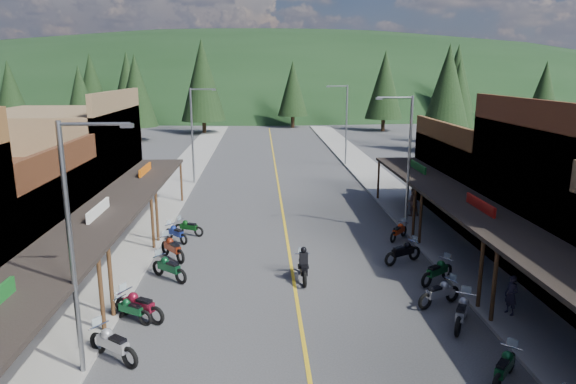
{
  "coord_description": "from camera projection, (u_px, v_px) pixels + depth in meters",
  "views": [
    {
      "loc": [
        -1.43,
        -20.74,
        9.36
      ],
      "look_at": [
        0.0,
        6.07,
        3.0
      ],
      "focal_mm": 32.0,
      "sensor_mm": 36.0,
      "label": 1
    }
  ],
  "objects": [
    {
      "name": "bike_east_9",
      "position": [
        403.0,
        251.0,
        25.46
      ],
      "size": [
        2.31,
        1.69,
        1.27
      ],
      "primitive_type": null,
      "rotation": [
        0.0,
        0.0,
        -1.09
      ],
      "color": "black",
      "rests_on": "ground"
    },
    {
      "name": "shop_east_3",
      "position": [
        494.0,
        178.0,
        33.49
      ],
      "size": [
        10.9,
        10.2,
        6.2
      ],
      "color": "#4C2D16",
      "rests_on": "ground"
    },
    {
      "name": "streetlight_2",
      "position": [
        407.0,
        158.0,
        29.49
      ],
      "size": [
        2.16,
        0.18,
        8.0
      ],
      "color": "gray",
      "rests_on": "ground"
    },
    {
      "name": "pedestrian_east_b",
      "position": [
        412.0,
        202.0,
        33.25
      ],
      "size": [
        0.92,
        0.53,
        1.88
      ],
      "primitive_type": "imported",
      "rotation": [
        0.0,
        0.0,
        3.15
      ],
      "color": "brown",
      "rests_on": "sidewalk_east"
    },
    {
      "name": "pine_1",
      "position": [
        128.0,
        83.0,
        87.49
      ],
      "size": [
        5.88,
        5.88,
        12.5
      ],
      "color": "black",
      "rests_on": "ground"
    },
    {
      "name": "bike_west_11",
      "position": [
        189.0,
        226.0,
        29.79
      ],
      "size": [
        1.98,
        1.4,
        1.08
      ],
      "primitive_type": null,
      "rotation": [
        0.0,
        0.0,
        1.11
      ],
      "color": "#0E4616",
      "rests_on": "ground"
    },
    {
      "name": "bike_west_5",
      "position": [
        113.0,
        343.0,
        16.84
      ],
      "size": [
        2.3,
        2.0,
        1.31
      ],
      "primitive_type": null,
      "rotation": [
        0.0,
        0.0,
        0.92
      ],
      "color": "#A2A1A6",
      "rests_on": "ground"
    },
    {
      "name": "bike_west_9",
      "position": [
        172.0,
        247.0,
        25.99
      ],
      "size": [
        1.97,
        2.29,
        1.3
      ],
      "primitive_type": null,
      "rotation": [
        0.0,
        0.0,
        0.64
      ],
      "color": "maroon",
      "rests_on": "ground"
    },
    {
      "name": "bike_west_10",
      "position": [
        176.0,
        232.0,
        28.65
      ],
      "size": [
        1.82,
        1.85,
        1.11
      ],
      "primitive_type": null,
      "rotation": [
        0.0,
        0.0,
        0.77
      ],
      "color": "navy",
      "rests_on": "ground"
    },
    {
      "name": "pine_7",
      "position": [
        91.0,
        83.0,
        92.91
      ],
      "size": [
        5.88,
        5.88,
        12.5
      ],
      "color": "black",
      "rests_on": "ground"
    },
    {
      "name": "bike_west_7",
      "position": [
        139.0,
        304.0,
        19.59
      ],
      "size": [
        2.4,
        1.85,
        1.33
      ],
      "primitive_type": null,
      "rotation": [
        0.0,
        0.0,
        1.04
      ],
      "color": "maroon",
      "rests_on": "ground"
    },
    {
      "name": "centerline",
      "position": [
        279.0,
        188.0,
        41.82
      ],
      "size": [
        0.15,
        90.0,
        0.01
      ],
      "primitive_type": "cube",
      "color": "gold",
      "rests_on": "ground"
    },
    {
      "name": "streetlight_1",
      "position": [
        194.0,
        132.0,
        42.37
      ],
      "size": [
        2.16,
        0.18,
        8.0
      ],
      "color": "gray",
      "rests_on": "ground"
    },
    {
      "name": "ridge_hill",
      "position": [
        265.0,
        103.0,
        153.56
      ],
      "size": [
        310.0,
        140.0,
        60.0
      ],
      "primitive_type": "ellipsoid",
      "color": "black",
      "rests_on": "ground"
    },
    {
      "name": "bike_east_6",
      "position": [
        462.0,
        311.0,
        19.1
      ],
      "size": [
        1.8,
        2.35,
        1.3
      ],
      "primitive_type": null,
      "rotation": [
        0.0,
        0.0,
        -0.53
      ],
      "color": "gray",
      "rests_on": "ground"
    },
    {
      "name": "pine_10",
      "position": [
        136.0,
        91.0,
        68.47
      ],
      "size": [
        5.38,
        5.38,
        11.6
      ],
      "color": "black",
      "rests_on": "ground"
    },
    {
      "name": "pine_2",
      "position": [
        202.0,
        80.0,
        76.38
      ],
      "size": [
        6.72,
        6.72,
        14.0
      ],
      "color": "black",
      "rests_on": "ground"
    },
    {
      "name": "streetlight_3",
      "position": [
        345.0,
        121.0,
        50.87
      ],
      "size": [
        2.16,
        0.18,
        8.0
      ],
      "color": "gray",
      "rests_on": "ground"
    },
    {
      "name": "bike_east_5",
      "position": [
        505.0,
        366.0,
        15.64
      ],
      "size": [
        1.86,
        1.99,
        1.17
      ],
      "primitive_type": null,
      "rotation": [
        0.0,
        0.0,
        -0.72
      ],
      "color": "#0C3C1D",
      "rests_on": "ground"
    },
    {
      "name": "bike_west_8",
      "position": [
        169.0,
        267.0,
        23.42
      ],
      "size": [
        2.17,
        2.0,
        1.27
      ],
      "primitive_type": null,
      "rotation": [
        0.0,
        0.0,
        0.87
      ],
      "color": "#0C3E20",
      "rests_on": "ground"
    },
    {
      "name": "pine_3",
      "position": [
        293.0,
        88.0,
        85.23
      ],
      "size": [
        5.04,
        5.04,
        11.0
      ],
      "color": "black",
      "rests_on": "ground"
    },
    {
      "name": "pine_6",
      "position": [
        545.0,
        88.0,
        85.46
      ],
      "size": [
        5.04,
        5.04,
        11.0
      ],
      "color": "black",
      "rests_on": "ground"
    },
    {
      "name": "sidewalk_west",
      "position": [
        171.0,
        189.0,
        41.35
      ],
      "size": [
        3.4,
        94.0,
        0.15
      ],
      "primitive_type": "cube",
      "color": "gray",
      "rests_on": "ground"
    },
    {
      "name": "bike_east_8",
      "position": [
        437.0,
        270.0,
        23.05
      ],
      "size": [
        2.17,
        1.87,
        1.24
      ],
      "primitive_type": null,
      "rotation": [
        0.0,
        0.0,
        -0.93
      ],
      "color": "#0E461E",
      "rests_on": "ground"
    },
    {
      "name": "bike_east_7",
      "position": [
        439.0,
        292.0,
        20.84
      ],
      "size": [
        2.22,
        1.56,
        1.21
      ],
      "primitive_type": null,
      "rotation": [
        0.0,
        0.0,
        -1.12
      ],
      "color": "#98989D",
      "rests_on": "ground"
    },
    {
      "name": "pine_5",
      "position": [
        457.0,
        79.0,
        92.27
      ],
      "size": [
        6.72,
        6.72,
        14.0
      ],
      "color": "black",
      "rests_on": "ground"
    },
    {
      "name": "shop_west_3",
      "position": [
        62.0,
        167.0,
        31.84
      ],
      "size": [
        10.9,
        10.2,
        8.2
      ],
      "color": "brown",
      "rests_on": "ground"
    },
    {
      "name": "pine_11",
      "position": [
        447.0,
        90.0,
        58.69
      ],
      "size": [
        5.82,
        5.82,
        12.4
      ],
      "color": "black",
      "rests_on": "ground"
    },
    {
      "name": "bike_west_6",
      "position": [
        131.0,
        309.0,
        19.51
      ],
      "size": [
        1.96,
        1.51,
        1.08
      ],
      "primitive_type": null,
      "rotation": [
        0.0,
        0.0,
        1.04
      ],
      "color": "#0E4824",
      "rests_on": "ground"
    },
    {
      "name": "rider_on_bike",
      "position": [
        303.0,
        266.0,
        23.35
      ],
      "size": [
        0.76,
        2.24,
        1.7
      ],
      "rotation": [
        0.0,
        0.0,
        0.01
      ],
      "color": "black",
      "rests_on": "ground"
    },
    {
      "name": "pine_8",
      "position": [
        81.0,
        101.0,
        58.74
      ],
      "size": [
        4.48,
        4.48,
        10.0
      ],
      "color": "black",
      "rests_on": "ground"
    },
    {
      "name": "pedestrian_east_a",
      "position": [
        511.0,
        295.0,
        19.75
      ],
      "size": [
        0.55,
        0.67,
        1.58
      ],
      "primitive_type": "imported",
      "rotation": [
        0.0,
        0.0,
        -1.22
      ],
      "color": "#262233",
      "rests_on": "sidewalk_east"
    },
    {
      "name": "streetlight_0",
      "position": [
        75.0,
        241.0,
        15.17
      ],
      "size": [
        2.16,
        0.18,
        8.0
      ],
      "color": "gray",
      "rests_on": "ground"
    },
    {
      "name": "pine_9",
      "position": [
        458.0,
        95.0,
        65.88
      ],
      "size": [
        4.93,
        4.93,
        10.8
      ],
      "color": "black",
      "rests_on": "ground"
    },
    {
      "name": "bike_east_10",
      "position": [
        399.0,
        230.0,
        29.04
      ],
      "size": [
        1.73,
        1.88,
        1.1
      ],
      "primitive_type": null,
      "rotation": [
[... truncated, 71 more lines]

